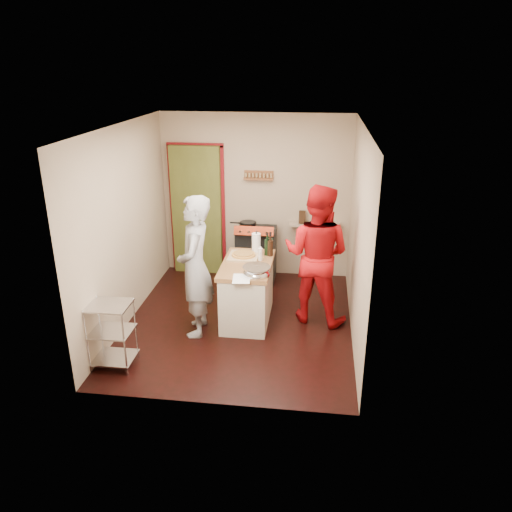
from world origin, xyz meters
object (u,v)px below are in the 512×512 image
Objects in this scene: person_stripe at (195,267)px; person_red at (316,255)px; island at (248,290)px; wire_shelving at (111,332)px; stove at (256,254)px.

person_red reaches higher than person_stripe.
person_red is (0.90, 0.15, 0.49)m from island.
wire_shelving is 2.75m from person_red.
island is (0.05, -1.32, -0.00)m from stove.
person_stripe is 1.60m from person_red.
island is 0.67× the size of person_stripe.
stove is at bearing 63.15° from wire_shelving.
person_stripe is (-0.60, -0.41, 0.47)m from island.
stove is at bearing 92.35° from island.
wire_shelving is 0.44× the size of person_stripe.
wire_shelving is 1.90m from island.
wire_shelving is at bearing -47.39° from person_stripe.
stove is 2.94m from wire_shelving.
person_stripe is at bearing -107.59° from stove.
person_stripe reaches higher than stove.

